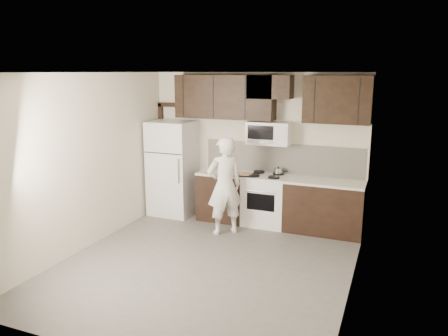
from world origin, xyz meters
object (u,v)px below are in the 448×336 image
Objects in this scene: stove at (266,200)px; microwave at (269,133)px; person at (225,186)px; refrigerator at (173,168)px.

microwave reaches higher than stove.
microwave is at bearing -164.74° from person.
stove is 1.24× the size of microwave.
person reaches higher than stove.
stove is at bearing -89.90° from microwave.
microwave reaches higher than person.
refrigerator is at bearing -174.85° from microwave.
refrigerator is 1.08× the size of person.
person is (-0.52, -0.81, -0.81)m from microwave.
stove is 1.90m from refrigerator.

